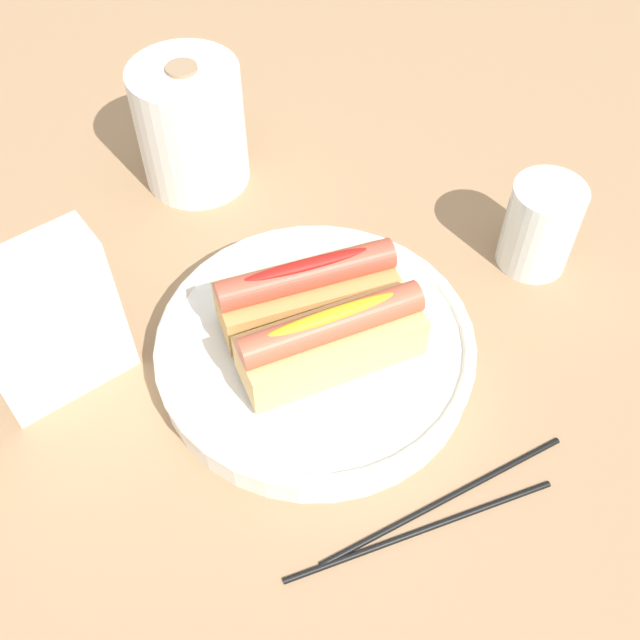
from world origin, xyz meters
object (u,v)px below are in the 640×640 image
Objects in this scene: paper_towel_roll at (191,126)px; hotdog_back at (307,291)px; hotdog_front at (334,339)px; napkin_box at (47,324)px; chopstick_far at (422,529)px; chopstick_near at (446,498)px; serving_bowl at (320,346)px; water_glass at (539,230)px.

hotdog_back is at bearing -90.10° from paper_towel_roll.
napkin_box reaches higher than hotdog_front.
paper_towel_roll is 0.89× the size of napkin_box.
napkin_box is at bearing 134.22° from chopstick_far.
hotdog_front reaches higher than chopstick_far.
napkin_box is at bearing 131.94° from chopstick_near.
chopstick_far is (-0.01, -0.20, -0.06)m from hotdog_back.
hotdog_back is at bearing -24.44° from napkin_box.
chopstick_far is at bearing -93.26° from serving_bowl.
serving_bowl is 1.25× the size of chopstick_far.
paper_towel_roll reaches higher than hotdog_front.
napkin_box is (-0.20, 0.06, 0.01)m from hotdog_back.
hotdog_back is 0.25m from paper_towel_roll.
paper_towel_roll is 0.46m from chopstick_far.
chopstick_far is (-0.01, -0.18, -0.02)m from serving_bowl.
serving_bowl is 3.04× the size of water_glass.
paper_towel_roll is at bearing 93.14° from chopstick_near.
water_glass reaches higher than chopstick_far.
chopstick_near is 1.00× the size of chopstick_far.
paper_towel_roll is (0.00, 0.25, 0.00)m from hotdog_back.
hotdog_back is at bearing 96.13° from chopstick_near.
hotdog_back is at bearing 84.54° from serving_bowl.
napkin_box reaches higher than chopstick_far.
paper_towel_roll reaches higher than water_glass.
hotdog_front is at bearing -95.46° from hotdog_back.
water_glass is at bearing 7.60° from hotdog_front.
chopstick_far is at bearing -157.27° from chopstick_near.
paper_towel_roll reaches higher than hotdog_back.
chopstick_far is at bearing -93.55° from hotdog_back.
water_glass is 0.67× the size of paper_towel_roll.
paper_towel_roll reaches higher than serving_bowl.
napkin_box is (-0.20, -0.19, 0.01)m from paper_towel_roll.
napkin_box reaches higher than hotdog_back.
hotdog_back is 0.24m from water_glass.
chopstick_near is at bearing -84.80° from hotdog_back.
water_glass is at bearing 1.15° from serving_bowl.
serving_bowl is 0.22m from napkin_box.
chopstick_near is at bearing -56.93° from napkin_box.
serving_bowl is at bearing 84.54° from hotdog_front.
chopstick_near and chopstick_far have the same top height.
hotdog_front is 0.16m from chopstick_far.
water_glass is 0.28m from chopstick_near.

